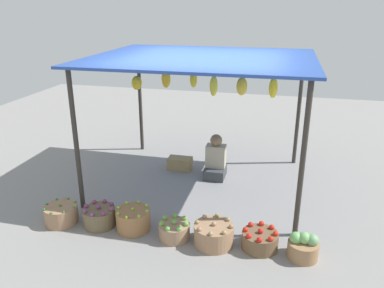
# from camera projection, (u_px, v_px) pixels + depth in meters

# --- Properties ---
(ground_plane) EXTENTS (14.00, 14.00, 0.00)m
(ground_plane) POSITION_uv_depth(u_px,v_px,m) (201.00, 182.00, 6.61)
(ground_plane) COLOR gray
(market_stall_structure) EXTENTS (3.42, 2.83, 2.14)m
(market_stall_structure) POSITION_uv_depth(u_px,v_px,m) (202.00, 66.00, 5.93)
(market_stall_structure) COLOR #38332D
(market_stall_structure) RESTS_ON ground
(vendor_person) EXTENTS (0.36, 0.44, 0.78)m
(vendor_person) POSITION_uv_depth(u_px,v_px,m) (216.00, 161.00, 6.74)
(vendor_person) COLOR #3A3E41
(vendor_person) RESTS_ON ground
(basket_green_chilies) EXTENTS (0.46, 0.46, 0.29)m
(basket_green_chilies) POSITION_uv_depth(u_px,v_px,m) (61.00, 214.00, 5.36)
(basket_green_chilies) COLOR #9F7757
(basket_green_chilies) RESTS_ON ground
(basket_purple_onions) EXTENTS (0.45, 0.45, 0.31)m
(basket_purple_onions) POSITION_uv_depth(u_px,v_px,m) (99.00, 216.00, 5.30)
(basket_purple_onions) COLOR brown
(basket_purple_onions) RESTS_ON ground
(basket_limes) EXTENTS (0.46, 0.46, 0.33)m
(basket_limes) POSITION_uv_depth(u_px,v_px,m) (133.00, 219.00, 5.20)
(basket_limes) COLOR #986B42
(basket_limes) RESTS_ON ground
(basket_green_apples) EXTENTS (0.41, 0.41, 0.27)m
(basket_green_apples) POSITION_uv_depth(u_px,v_px,m) (174.00, 230.00, 5.01)
(basket_green_apples) COLOR #A17D5D
(basket_green_apples) RESTS_ON ground
(basket_potatoes) EXTENTS (0.51, 0.51, 0.32)m
(basket_potatoes) POSITION_uv_depth(u_px,v_px,m) (214.00, 234.00, 4.88)
(basket_potatoes) COLOR #A07857
(basket_potatoes) RESTS_ON ground
(basket_red_tomatoes) EXTENTS (0.46, 0.46, 0.28)m
(basket_red_tomatoes) POSITION_uv_depth(u_px,v_px,m) (260.00, 240.00, 4.81)
(basket_red_tomatoes) COLOR brown
(basket_red_tomatoes) RESTS_ON ground
(basket_cabbages) EXTENTS (0.37, 0.37, 0.35)m
(basket_cabbages) POSITION_uv_depth(u_px,v_px,m) (303.00, 247.00, 4.61)
(basket_cabbages) COLOR #9A734D
(basket_cabbages) RESTS_ON ground
(wooden_crate_near_vendor) EXTENTS (0.44, 0.26, 0.22)m
(wooden_crate_near_vendor) POSITION_uv_depth(u_px,v_px,m) (180.00, 163.00, 7.11)
(wooden_crate_near_vendor) COLOR #998253
(wooden_crate_near_vendor) RESTS_ON ground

